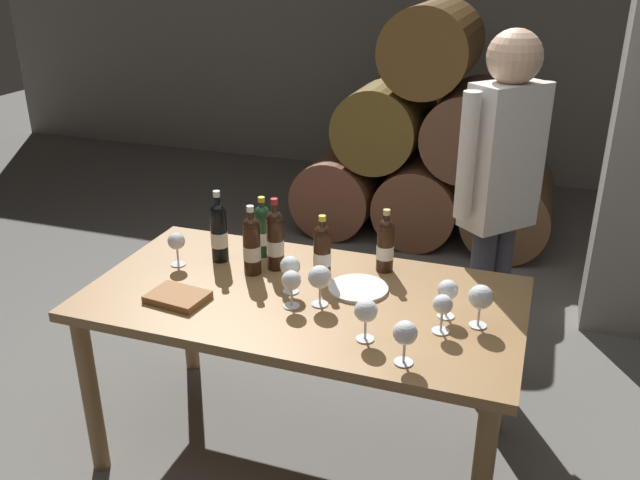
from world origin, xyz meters
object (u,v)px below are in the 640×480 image
object	(u,v)px
wine_glass_0	(290,268)
serving_plate	(358,288)
wine_glass_5	(405,334)
wine_glass_7	(320,278)
wine_bottle_5	(262,230)
wine_bottle_1	(252,245)
wine_glass_8	(366,312)
wine_bottle_4	(219,231)
wine_glass_2	(176,242)
wine_bottle_2	(385,244)
wine_glass_4	(448,291)
wine_glass_6	(481,298)
wine_bottle_0	(322,251)
wine_bottle_3	(275,239)
tasting_notebook	(178,297)
dining_table	(304,314)
sommelier_presenting	(500,185)
wine_glass_3	(291,282)
wine_glass_1	(443,306)

from	to	relation	value
wine_glass_0	serving_plate	bearing A→B (deg)	23.46
wine_glass_5	wine_glass_7	size ratio (longest dim) A/B	0.95
wine_bottle_5	serving_plate	distance (m)	0.54
wine_bottle_1	wine_glass_8	size ratio (longest dim) A/B	1.93
wine_bottle_5	wine_glass_8	world-z (taller)	wine_bottle_5
wine_bottle_1	wine_glass_0	bearing A→B (deg)	-27.47
serving_plate	wine_bottle_4	bearing A→B (deg)	173.64
wine_glass_2	wine_glass_5	size ratio (longest dim) A/B	0.95
wine_bottle_2	wine_glass_4	bearing A→B (deg)	-44.51
wine_bottle_1	wine_glass_6	size ratio (longest dim) A/B	1.85
wine_bottle_0	wine_bottle_5	bearing A→B (deg)	159.01
wine_bottle_3	wine_bottle_5	size ratio (longest dim) A/B	1.15
wine_glass_0	wine_glass_2	size ratio (longest dim) A/B	1.04
wine_bottle_0	wine_glass_2	distance (m)	0.63
wine_glass_8	tasting_notebook	size ratio (longest dim) A/B	0.71
dining_table	wine_bottle_2	world-z (taller)	wine_bottle_2
wine_bottle_1	wine_glass_2	size ratio (longest dim) A/B	2.02
wine_glass_8	tasting_notebook	bearing A→B (deg)	177.26
wine_bottle_5	sommelier_presenting	bearing A→B (deg)	25.86
tasting_notebook	sommelier_presenting	xyz separation A→B (m)	(1.10, 0.96, 0.27)
wine_bottle_3	wine_glass_3	bearing A→B (deg)	-57.40
wine_bottle_2	wine_glass_3	world-z (taller)	wine_bottle_2
sommelier_presenting	dining_table	bearing A→B (deg)	-131.20
serving_plate	wine_glass_1	bearing A→B (deg)	-29.69
wine_bottle_3	wine_glass_7	world-z (taller)	wine_bottle_3
wine_bottle_5	wine_glass_2	size ratio (longest dim) A/B	1.84
wine_glass_4	sommelier_presenting	world-z (taller)	sommelier_presenting
wine_glass_1	serving_plate	world-z (taller)	wine_glass_1
wine_glass_0	wine_bottle_3	bearing A→B (deg)	126.75
wine_bottle_2	wine_glass_3	size ratio (longest dim) A/B	1.83
wine_glass_1	wine_glass_2	xyz separation A→B (m)	(-1.16, 0.18, 0.00)
wine_bottle_0	wine_glass_0	distance (m)	0.19
wine_glass_5	wine_glass_8	xyz separation A→B (m)	(-0.16, 0.10, 0.00)
wine_bottle_0	tasting_notebook	size ratio (longest dim) A/B	1.24
wine_bottle_0	wine_bottle_2	xyz separation A→B (m)	(0.23, 0.15, 0.00)
tasting_notebook	wine_glass_0	bearing A→B (deg)	34.41
wine_glass_2	wine_bottle_5	bearing A→B (deg)	35.26
wine_glass_3	tasting_notebook	distance (m)	0.45
wine_bottle_4	wine_glass_4	size ratio (longest dim) A/B	2.13
wine_glass_2	wine_glass_5	bearing A→B (deg)	-20.92
sommelier_presenting	wine_glass_0	bearing A→B (deg)	-133.27
wine_bottle_4	wine_bottle_2	bearing A→B (deg)	11.09
wine_bottle_4	serving_plate	xyz separation A→B (m)	(0.65, -0.07, -0.13)
wine_glass_5	wine_glass_6	xyz separation A→B (m)	(0.20, 0.32, 0.00)
wine_glass_0	wine_glass_8	bearing A→B (deg)	-32.59
wine_bottle_0	wine_glass_4	bearing A→B (deg)	-16.36
dining_table	wine_glass_6	distance (m)	0.71
wine_glass_3	wine_glass_5	bearing A→B (deg)	-25.45
wine_bottle_3	wine_glass_4	bearing A→B (deg)	-13.01
wine_glass_7	sommelier_presenting	world-z (taller)	sommelier_presenting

